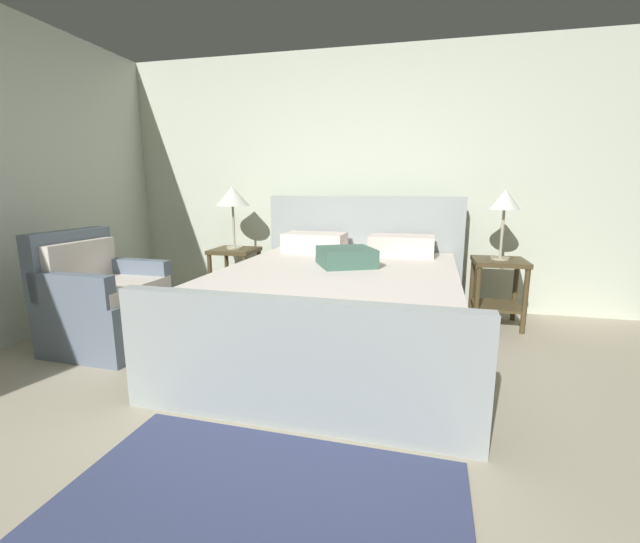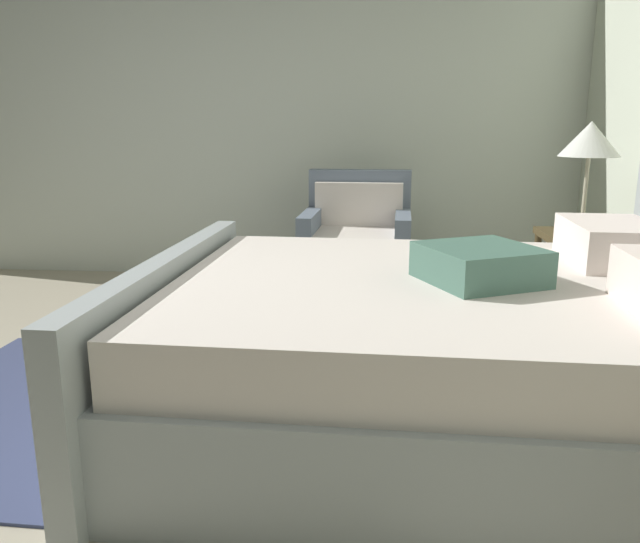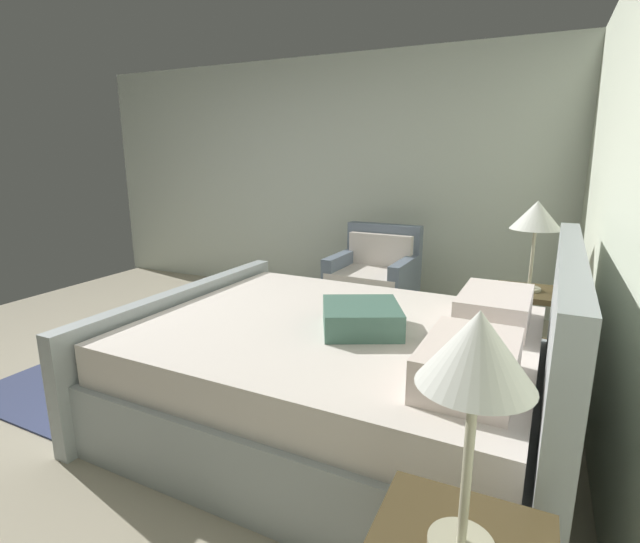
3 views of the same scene
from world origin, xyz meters
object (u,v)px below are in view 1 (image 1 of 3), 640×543
table_lamp_right (505,202)px  bed (340,303)px  armchair (103,303)px  nightstand_right (498,281)px  table_lamp_left (232,197)px  nightstand_left (235,267)px

table_lamp_right → bed: bearing=-147.4°
table_lamp_right → armchair: 3.37m
table_lamp_right → armchair: table_lamp_right is taller
bed → nightstand_right: (1.27, 0.81, 0.06)m
table_lamp_left → armchair: 1.61m
bed → nightstand_right: size_ratio=3.96×
nightstand_right → bed: bearing=-147.4°
nightstand_right → nightstand_left: bearing=178.2°
bed → table_lamp_left: 1.74m
table_lamp_right → table_lamp_left: table_lamp_left is taller
bed → nightstand_right: 1.51m
armchair → bed: bearing=13.5°
table_lamp_right → table_lamp_left: bearing=178.2°
nightstand_right → table_lamp_left: size_ratio=0.95×
table_lamp_left → nightstand_left: bearing=-63.4°
bed → table_lamp_right: table_lamp_right is taller
bed → armchair: (-1.77, -0.43, 0.01)m
table_lamp_right → nightstand_left: bearing=178.2°
table_lamp_left → nightstand_right: bearing=-1.8°
table_lamp_right → armchair: bearing=-157.8°
bed → table_lamp_left: table_lamp_left is taller
table_lamp_right → nightstand_left: table_lamp_right is taller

